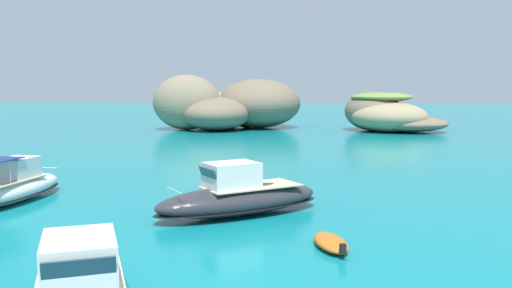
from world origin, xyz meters
The scene contains 5 objects.
islet_large centered at (-11.09, 65.93, 3.21)m, with size 23.15×21.90×7.91m.
islet_small centered at (11.43, 63.13, 2.24)m, with size 16.69×14.87×5.45m.
motorboat_charcoal centered at (-1.10, 11.93, 0.85)m, with size 8.43×7.30×2.55m.
motorboat_white centered at (-13.46, 13.37, 0.78)m, with size 2.74×7.92×2.45m.
dinghy_tender centered at (3.19, 7.11, 0.22)m, with size 1.80×2.87×0.58m.
Camera 1 is at (2.88, -12.58, 6.03)m, focal length 37.27 mm.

